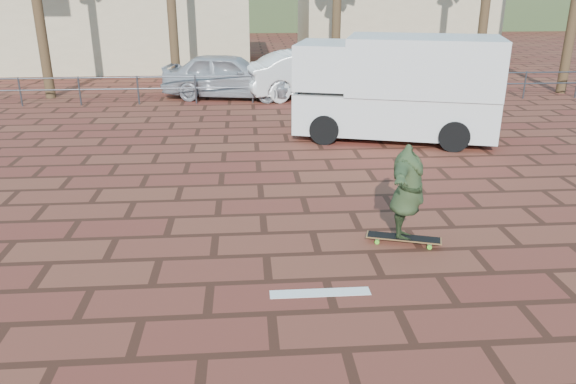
# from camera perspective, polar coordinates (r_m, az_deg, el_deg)

# --- Properties ---
(ground) EXTENTS (120.00, 120.00, 0.00)m
(ground) POSITION_cam_1_polar(r_m,az_deg,el_deg) (8.93, -2.22, -6.45)
(ground) COLOR brown
(ground) RESTS_ON ground
(paint_stripe) EXTENTS (1.40, 0.22, 0.01)m
(paint_stripe) POSITION_cam_1_polar(r_m,az_deg,el_deg) (7.93, 3.28, -10.18)
(paint_stripe) COLOR white
(paint_stripe) RESTS_ON ground
(guardrail) EXTENTS (24.06, 0.06, 1.00)m
(guardrail) POSITION_cam_1_polar(r_m,az_deg,el_deg) (20.23, -3.64, 10.93)
(guardrail) COLOR #47494F
(guardrail) RESTS_ON ground
(building_west) EXTENTS (12.60, 7.60, 4.50)m
(building_west) POSITION_cam_1_polar(r_m,az_deg,el_deg) (30.54, -15.87, 16.51)
(building_west) COLOR beige
(building_west) RESTS_ON ground
(building_east) EXTENTS (10.60, 6.60, 5.00)m
(building_east) POSITION_cam_1_polar(r_m,az_deg,el_deg) (33.04, 10.61, 17.61)
(building_east) COLOR beige
(building_east) RESTS_ON ground
(longboard) EXTENTS (1.24, 0.62, 0.12)m
(longboard) POSITION_cam_1_polar(r_m,az_deg,el_deg) (9.46, 11.66, -4.61)
(longboard) COLOR olive
(longboard) RESTS_ON ground
(skateboarder) EXTENTS (1.15, 2.01, 1.58)m
(skateboarder) POSITION_cam_1_polar(r_m,az_deg,el_deg) (9.15, 12.02, -0.00)
(skateboarder) COLOR #2D3D20
(skateboarder) RESTS_ON longboard
(campervan) EXTENTS (5.67, 3.58, 2.73)m
(campervan) POSITION_cam_1_polar(r_m,az_deg,el_deg) (15.60, 11.03, 10.54)
(campervan) COLOR silver
(campervan) RESTS_ON ground
(car_silver) EXTENTS (5.09, 2.83, 1.64)m
(car_silver) POSITION_cam_1_polar(r_m,az_deg,el_deg) (21.21, -6.04, 11.69)
(car_silver) COLOR #A8A9AF
(car_silver) RESTS_ON ground
(car_white) EXTENTS (5.39, 2.94, 1.68)m
(car_white) POSITION_cam_1_polar(r_m,az_deg,el_deg) (21.34, 2.54, 11.90)
(car_white) COLOR white
(car_white) RESTS_ON ground
(street_sign) EXTENTS (0.42, 0.20, 2.17)m
(street_sign) POSITION_cam_1_polar(r_m,az_deg,el_deg) (21.78, 18.75, 12.83)
(street_sign) COLOR gray
(street_sign) RESTS_ON ground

